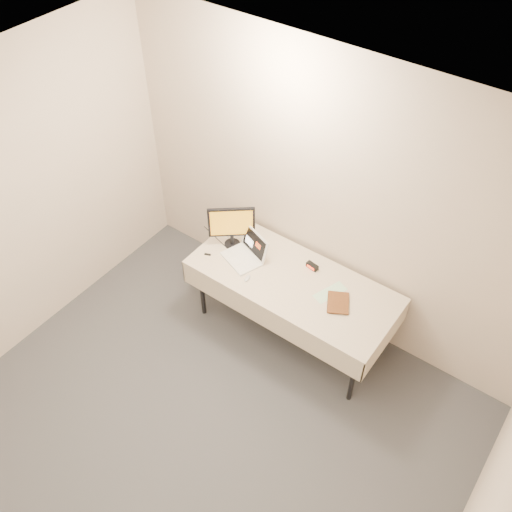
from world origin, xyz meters
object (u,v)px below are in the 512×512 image
Objects in this scene: laptop at (247,253)px; monitor at (232,224)px; table at (293,285)px; book at (328,293)px.

laptop is 0.29m from monitor.
table is 0.77m from monitor.
laptop and book have the same top height.
book is at bearing -44.19° from monitor.
laptop is 0.99× the size of monitor.
laptop is 0.87m from book.
book is (0.87, -0.04, 0.06)m from laptop.
laptop is at bearing 149.21° from book.
monitor is (-0.70, 0.04, 0.32)m from table.
book is at bearing -7.36° from table.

